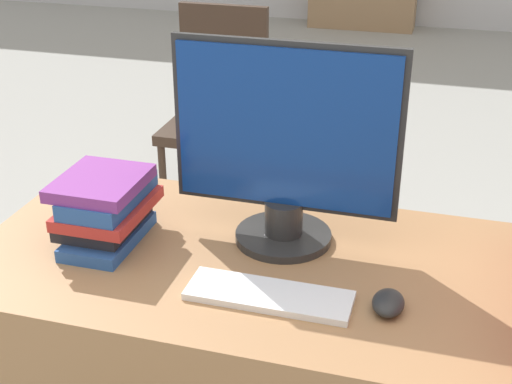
% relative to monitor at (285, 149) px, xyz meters
% --- Properties ---
extents(desk, '(1.32, 0.71, 0.75)m').
position_rel_monitor_xyz_m(desk, '(-0.06, -0.11, -0.62)').
color(desk, '#9E7047').
rests_on(desk, ground_plane).
extents(monitor, '(0.54, 0.24, 0.50)m').
position_rel_monitor_xyz_m(monitor, '(0.00, 0.00, 0.00)').
color(monitor, '#282828').
rests_on(monitor, desk).
extents(keyboard, '(0.36, 0.12, 0.02)m').
position_rel_monitor_xyz_m(keyboard, '(0.03, -0.26, -0.24)').
color(keyboard, white).
rests_on(keyboard, desk).
extents(mouse, '(0.07, 0.10, 0.04)m').
position_rel_monitor_xyz_m(mouse, '(0.28, -0.23, -0.23)').
color(mouse, '#262626').
rests_on(mouse, desk).
extents(book_stack, '(0.20, 0.27, 0.17)m').
position_rel_monitor_xyz_m(book_stack, '(-0.42, -0.12, -0.16)').
color(book_stack, '#285199').
rests_on(book_stack, desk).
extents(far_chair, '(0.44, 0.44, 0.96)m').
position_rel_monitor_xyz_m(far_chair, '(-0.74, 1.64, -0.49)').
color(far_chair, '#38281E').
rests_on(far_chair, ground_plane).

